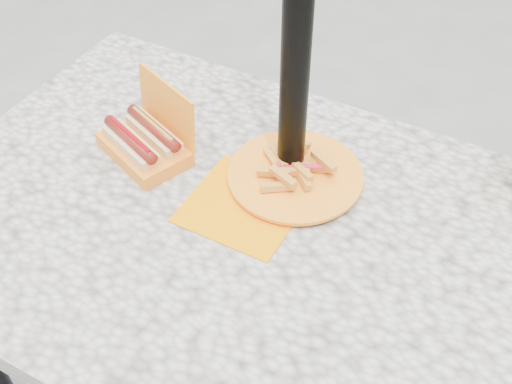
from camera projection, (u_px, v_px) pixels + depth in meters
The scene contains 4 objects.
picnic_table at pixel (249, 264), 1.19m from camera, with size 1.20×0.80×0.75m.
umbrella_pole at pixel (299, 0), 0.97m from camera, with size 0.05×0.05×2.20m, color black.
hotdog_box at pixel (146, 142), 1.22m from camera, with size 0.21×0.18×0.14m.
fries_plate at pixel (291, 176), 1.18m from camera, with size 0.27×0.33×0.05m.
Camera 1 is at (0.37, -0.65, 1.57)m, focal length 45.00 mm.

